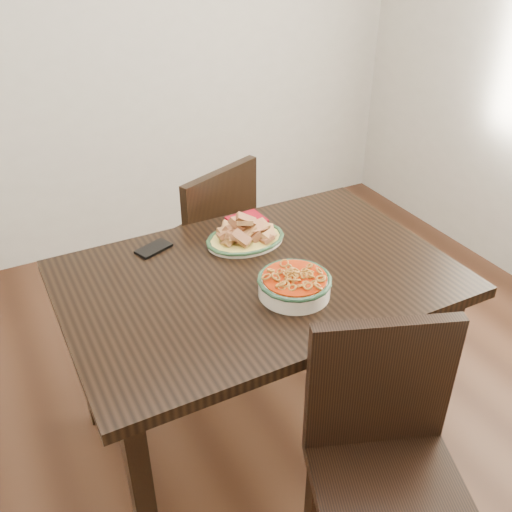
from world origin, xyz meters
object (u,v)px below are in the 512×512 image
dining_table (259,295)px  chair_near (385,455)px  fish_plate (245,231)px  smartphone (154,249)px  chair_far (205,245)px  noodle_bowl (294,283)px

dining_table → chair_near: 0.67m
fish_plate → smartphone: 0.34m
chair_far → smartphone: chair_far is taller
chair_far → chair_near: bearing=67.1°
chair_far → noodle_bowl: 0.86m
chair_near → fish_plate: 0.91m
dining_table → noodle_bowl: size_ratio=5.44×
chair_far → noodle_bowl: size_ratio=3.70×
chair_near → smartphone: (-0.32, 0.96, 0.26)m
fish_plate → noodle_bowl: bearing=-91.8°
chair_far → smartphone: 0.54m
chair_far → smartphone: (-0.34, -0.34, 0.26)m
dining_table → noodle_bowl: 0.21m
dining_table → smartphone: 0.42m
dining_table → smartphone: smartphone is taller
smartphone → fish_plate: bearing=-39.5°
chair_near → fish_plate: size_ratio=3.05×
chair_near → fish_plate: bearing=111.1°
chair_far → fish_plate: 0.53m
dining_table → chair_near: size_ratio=1.47×
chair_far → fish_plate: (-0.02, -0.44, 0.30)m
noodle_bowl → chair_near: bearing=-88.4°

